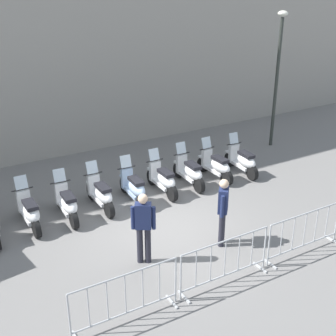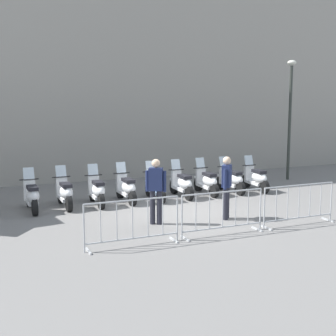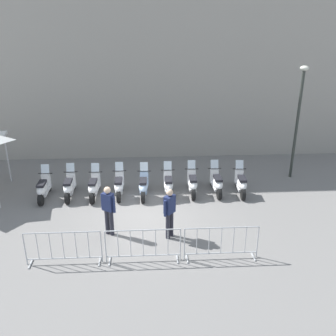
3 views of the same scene
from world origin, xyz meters
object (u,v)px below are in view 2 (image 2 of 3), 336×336
motorcycle_1 (65,193)px  officer_near_row_end (156,188)px  barrier_segment_1 (223,213)px  barrier_segment_2 (299,205)px  barrier_segment_0 (133,223)px  motorcycle_7 (232,180)px  motorcycle_5 (182,184)px  motorcycle_4 (156,187)px  motorcycle_2 (97,191)px  motorcycle_6 (207,182)px  motorcycle_0 (32,196)px  motorcycle_8 (256,179)px  motorcycle_3 (127,188)px  street_lamp (290,107)px  officer_mid_plaza (227,184)px

motorcycle_1 → officer_near_row_end: bearing=-66.1°
barrier_segment_1 → barrier_segment_2: size_ratio=1.00×
barrier_segment_0 → officer_near_row_end: officer_near_row_end is taller
motorcycle_7 → officer_near_row_end: bearing=-153.7°
motorcycle_5 → motorcycle_4: bearing=174.5°
motorcycle_2 → barrier_segment_2: motorcycle_2 is taller
motorcycle_6 → motorcycle_4: bearing=174.6°
barrier_segment_1 → motorcycle_1: bearing=115.1°
motorcycle_1 → barrier_segment_2: bearing=-48.7°
motorcycle_0 → motorcycle_8: (7.78, -1.18, 0.00)m
motorcycle_0 → motorcycle_1: (0.99, -0.06, 0.00)m
motorcycle_5 → barrier_segment_0: 5.45m
barrier_segment_0 → motorcycle_3: bearing=64.4°
motorcycle_6 → street_lamp: size_ratio=0.35×
officer_mid_plaza → motorcycle_8: bearing=35.9°
motorcycle_0 → motorcycle_5: 4.92m
officer_mid_plaza → motorcycle_5: bearing=78.6°
motorcycle_3 → barrier_segment_0: (-1.98, -4.12, 0.07)m
motorcycle_0 → motorcycle_8: size_ratio=1.01×
motorcycle_6 → officer_mid_plaza: bearing=-118.3°
motorcycle_5 → officer_mid_plaza: (-0.61, -3.04, 0.53)m
motorcycle_0 → motorcycle_1: size_ratio=1.00×
barrier_segment_1 → officer_near_row_end: 1.95m
motorcycle_4 → motorcycle_5: 0.99m
motorcycle_7 → barrier_segment_1: bearing=-132.7°
motorcycle_2 → motorcycle_3: 0.99m
barrier_segment_2 → motorcycle_2: bearing=125.8°
barrier_segment_0 → barrier_segment_2: 4.60m
motorcycle_1 → motorcycle_2: bearing=-12.5°
motorcycle_4 → motorcycle_2: bearing=170.7°
motorcycle_6 → barrier_segment_1: bearing=-122.9°
barrier_segment_0 → street_lamp: street_lamp is taller
motorcycle_8 → officer_mid_plaza: size_ratio=0.99×
motorcycle_1 → motorcycle_3: bearing=-8.8°
motorcycle_8 → motorcycle_2: bearing=171.1°
motorcycle_4 → motorcycle_0: bearing=171.4°
motorcycle_4 → motorcycle_5: (0.98, -0.09, 0.00)m
motorcycle_3 → motorcycle_0: bearing=173.1°
motorcycle_0 → motorcycle_2: same height
motorcycle_4 → officer_near_row_end: 3.03m
motorcycle_0 → barrier_segment_2: bearing=-43.3°
motorcycle_6 → motorcycle_8: (1.93, -0.41, 0.00)m
motorcycle_6 → motorcycle_7: size_ratio=1.00×
motorcycle_2 → officer_near_row_end: officer_near_row_end is taller
motorcycle_7 → barrier_segment_0: motorcycle_7 is taller
officer_mid_plaza → street_lamp: bearing=30.0°
motorcycle_8 → officer_mid_plaza: officer_mid_plaza is taller
motorcycle_3 → motorcycle_7: (3.89, -0.58, 0.00)m
motorcycle_0 → barrier_segment_2: 7.56m
motorcycle_5 → street_lamp: street_lamp is taller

